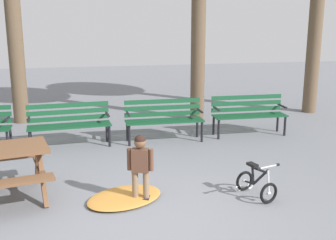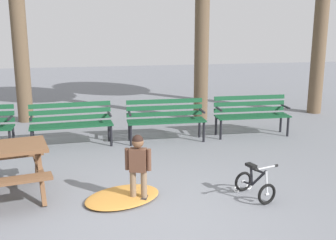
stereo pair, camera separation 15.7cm
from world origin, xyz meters
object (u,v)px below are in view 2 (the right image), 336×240
at_px(park_bench_right, 166,117).
at_px(child_standing, 138,163).
at_px(kids_bicycle, 255,184).
at_px(park_bench_far_right, 251,112).
at_px(park_bench_left, 71,121).

relative_size(park_bench_right, child_standing, 1.68).
bearing_deg(kids_bicycle, park_bench_right, 102.59).
bearing_deg(park_bench_far_right, park_bench_right, -177.79).
distance_m(park_bench_left, park_bench_right, 1.91).
distance_m(park_bench_right, park_bench_far_right, 1.90).
distance_m(park_bench_far_right, kids_bicycle, 3.40).
bearing_deg(child_standing, park_bench_far_right, 46.29).
distance_m(park_bench_far_right, child_standing, 4.10).
bearing_deg(kids_bicycle, park_bench_far_right, 69.05).
bearing_deg(kids_bicycle, park_bench_left, 130.04).
relative_size(park_bench_left, park_bench_far_right, 1.01).
xyz_separation_m(park_bench_left, park_bench_far_right, (3.81, 0.07, 0.00)).
bearing_deg(park_bench_right, park_bench_left, 179.90).
bearing_deg(child_standing, park_bench_right, 72.10).
height_order(park_bench_left, park_bench_far_right, same).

